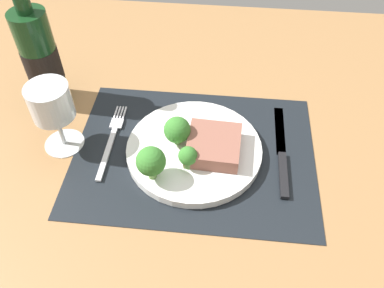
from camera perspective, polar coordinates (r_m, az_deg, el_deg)
name	(u,v)px	position (r cm, az deg, el deg)	size (l,w,h in cm)	color
ground_plane	(194,159)	(75.76, 0.29, -2.11)	(140.00, 110.00, 3.00)	#996D42
placemat	(194,153)	(74.51, 0.30, -1.30)	(44.55, 33.60, 0.30)	black
plate	(194,150)	(73.79, 0.30, -0.82)	(24.96, 24.96, 1.60)	white
steak	(214,145)	(71.59, 3.12, -0.18)	(9.40, 9.83, 2.91)	#8C5647
broccoli_center	(177,130)	(71.58, -2.13, 2.00)	(4.87, 4.87, 5.76)	#5B8942
broccoli_near_steak	(188,157)	(68.44, -0.59, -1.81)	(3.35, 3.35, 4.32)	#5B8942
broccoli_near_fork	(151,162)	(66.03, -5.89, -2.51)	(5.04, 5.04, 6.63)	#6B994C
fork	(111,140)	(77.78, -11.43, 0.62)	(2.40, 19.20, 0.50)	silver
knife	(282,156)	(75.28, 12.73, -1.69)	(1.80, 23.00, 0.80)	black
wine_bottle	(40,57)	(84.32, -20.84, 11.54)	(7.06, 7.06, 29.12)	#143819
wine_glass	(51,106)	(73.50, -19.43, 5.11)	(7.50, 7.50, 13.82)	silver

